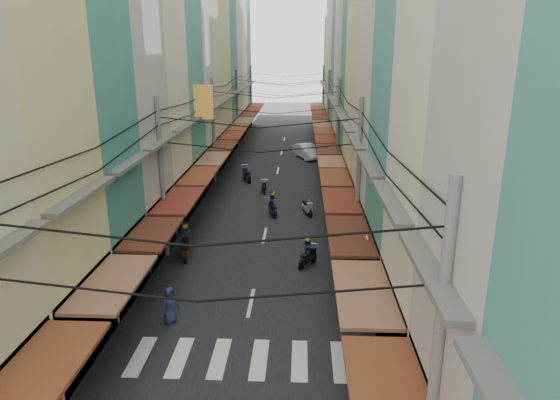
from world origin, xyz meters
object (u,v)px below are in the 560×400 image
(bicycle, at_px, (405,259))
(market_umbrella, at_px, (408,289))
(traffic_sign, at_px, (367,253))
(white_car, at_px, (307,158))

(bicycle, xyz_separation_m, market_umbrella, (-1.48, -7.23, 1.95))
(market_umbrella, height_order, traffic_sign, traffic_sign)
(bicycle, distance_m, market_umbrella, 7.63)
(white_car, bearing_deg, market_umbrella, -107.14)
(white_car, distance_m, traffic_sign, 29.56)
(bicycle, bearing_deg, market_umbrella, 164.00)
(market_umbrella, relative_size, traffic_sign, 0.68)
(white_car, height_order, traffic_sign, traffic_sign)
(white_car, height_order, market_umbrella, market_umbrella)
(traffic_sign, bearing_deg, white_car, 94.23)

